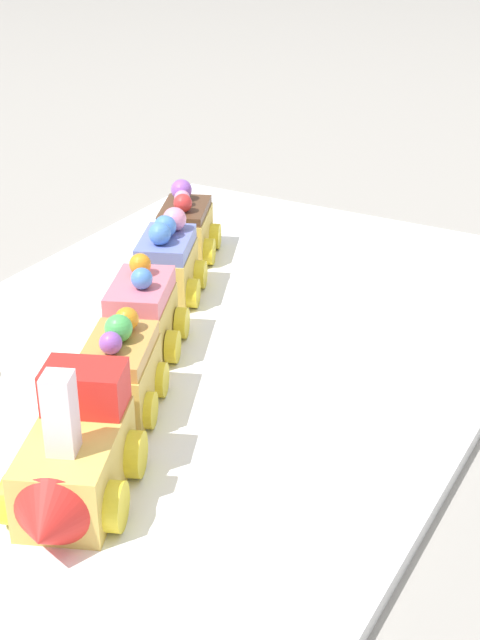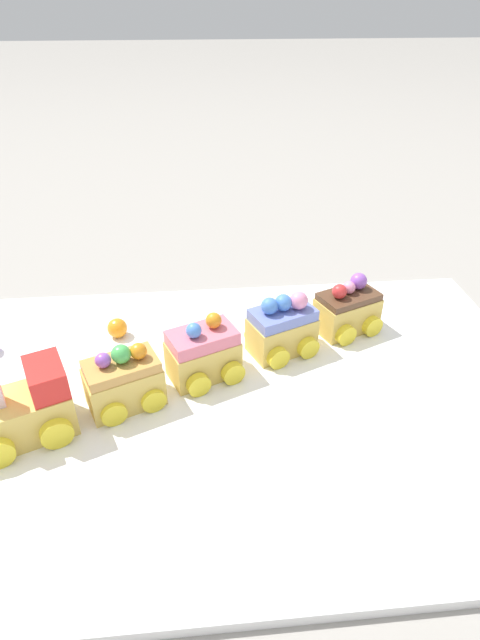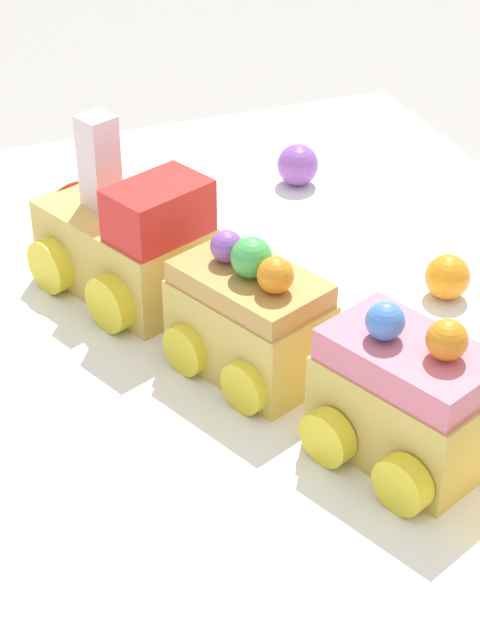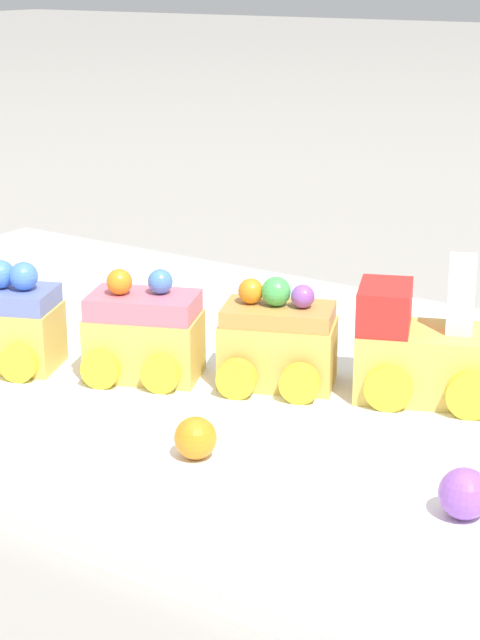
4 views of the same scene
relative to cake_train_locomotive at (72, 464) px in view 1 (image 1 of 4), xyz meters
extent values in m
plane|color=gray|center=(-0.19, -0.04, -0.04)|extent=(10.00, 10.00, 0.00)
cube|color=white|center=(-0.19, -0.04, -0.04)|extent=(0.78, 0.47, 0.01)
cube|color=#E0BC56|center=(-0.01, 0.00, -0.01)|extent=(0.11, 0.09, 0.05)
cube|color=red|center=(-0.03, -0.01, 0.03)|extent=(0.05, 0.06, 0.03)
cone|color=red|center=(0.05, 0.02, 0.00)|extent=(0.04, 0.06, 0.05)
cube|color=white|center=(0.01, 0.00, 0.03)|extent=(0.02, 0.02, 0.02)
cube|color=white|center=(0.01, 0.00, 0.04)|extent=(0.02, 0.02, 0.02)
cube|color=white|center=(0.01, 0.00, 0.06)|extent=(0.02, 0.02, 0.02)
cylinder|color=yellow|center=(0.03, -0.02, -0.01)|extent=(0.03, 0.02, 0.03)
cylinder|color=yellow|center=(0.01, 0.04, -0.01)|extent=(0.03, 0.02, 0.03)
cylinder|color=yellow|center=(-0.02, -0.04, -0.01)|extent=(0.03, 0.02, 0.03)
cylinder|color=yellow|center=(-0.04, 0.02, -0.01)|extent=(0.03, 0.02, 0.03)
cube|color=#E0BC56|center=(-0.10, -0.04, -0.01)|extent=(0.09, 0.07, 0.04)
cube|color=#CC9347|center=(-0.10, -0.04, 0.02)|extent=(0.09, 0.07, 0.01)
sphere|color=orange|center=(-0.12, -0.04, 0.04)|extent=(0.02, 0.02, 0.02)
sphere|color=#4CBC56|center=(-0.10, -0.04, 0.04)|extent=(0.03, 0.03, 0.02)
sphere|color=#9956C6|center=(-0.09, -0.03, 0.03)|extent=(0.02, 0.02, 0.02)
cylinder|color=yellow|center=(-0.07, -0.06, -0.02)|extent=(0.03, 0.02, 0.03)
cylinder|color=yellow|center=(-0.09, -0.01, -0.02)|extent=(0.03, 0.02, 0.03)
cylinder|color=yellow|center=(-0.11, -0.08, -0.02)|extent=(0.03, 0.02, 0.03)
cylinder|color=yellow|center=(-0.13, -0.03, -0.02)|extent=(0.03, 0.02, 0.03)
cube|color=#E0BC56|center=(-0.19, -0.08, -0.01)|extent=(0.09, 0.07, 0.04)
cube|color=#E57084|center=(-0.19, -0.08, 0.02)|extent=(0.09, 0.07, 0.02)
sphere|color=orange|center=(-0.20, -0.09, 0.04)|extent=(0.02, 0.02, 0.02)
sphere|color=#4C84E0|center=(-0.18, -0.07, 0.04)|extent=(0.02, 0.02, 0.02)
cylinder|color=yellow|center=(-0.16, -0.10, -0.02)|extent=(0.03, 0.02, 0.03)
cylinder|color=yellow|center=(-0.18, -0.05, -0.02)|extent=(0.03, 0.02, 0.03)
cylinder|color=yellow|center=(-0.20, -0.11, -0.02)|extent=(0.03, 0.02, 0.03)
cylinder|color=yellow|center=(-0.22, -0.06, -0.02)|extent=(0.03, 0.02, 0.03)
cube|color=#E0BC56|center=(-0.28, -0.12, -0.01)|extent=(0.09, 0.07, 0.04)
cube|color=#6B7AC6|center=(-0.28, -0.12, 0.02)|extent=(0.09, 0.07, 0.01)
sphere|color=pink|center=(-0.30, -0.12, 0.04)|extent=(0.03, 0.03, 0.02)
sphere|color=#4C84E0|center=(-0.28, -0.12, 0.04)|extent=(0.03, 0.03, 0.02)
sphere|color=#4C84E0|center=(-0.27, -0.11, 0.04)|extent=(0.03, 0.03, 0.02)
cylinder|color=yellow|center=(-0.25, -0.14, -0.02)|extent=(0.03, 0.02, 0.03)
cylinder|color=yellow|center=(-0.28, -0.08, -0.02)|extent=(0.03, 0.02, 0.03)
cylinder|color=yellow|center=(-0.29, -0.15, -0.02)|extent=(0.03, 0.02, 0.03)
cylinder|color=yellow|center=(-0.31, -0.10, -0.02)|extent=(0.03, 0.02, 0.03)
cube|color=#E0BC56|center=(-0.38, -0.16, -0.01)|extent=(0.09, 0.07, 0.04)
cube|color=brown|center=(-0.38, -0.16, 0.02)|extent=(0.09, 0.07, 0.01)
sphere|color=#9956C6|center=(-0.39, -0.17, 0.03)|extent=(0.03, 0.03, 0.02)
sphere|color=pink|center=(-0.37, -0.16, 0.03)|extent=(0.02, 0.02, 0.02)
sphere|color=red|center=(-0.36, -0.15, 0.03)|extent=(0.02, 0.02, 0.02)
cylinder|color=yellow|center=(-0.35, -0.17, -0.02)|extent=(0.03, 0.02, 0.03)
cylinder|color=yellow|center=(-0.37, -0.12, -0.02)|extent=(0.03, 0.02, 0.03)
cylinder|color=yellow|center=(-0.38, -0.19, -0.02)|extent=(0.03, 0.02, 0.03)
cylinder|color=yellow|center=(-0.41, -0.14, -0.02)|extent=(0.03, 0.02, 0.03)
camera|label=1|loc=(0.34, 0.31, 0.32)|focal=50.00mm
camera|label=2|loc=(-0.19, 0.37, 0.34)|focal=28.00mm
camera|label=3|loc=(-0.51, 0.12, 0.29)|focal=60.00mm
camera|label=4|loc=(0.26, -0.63, 0.25)|focal=60.00mm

